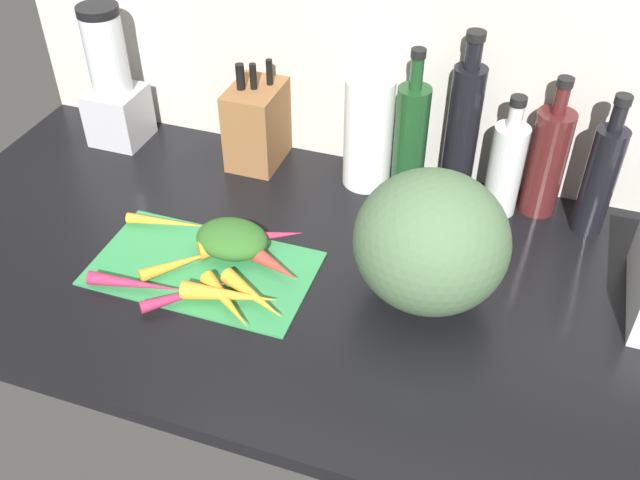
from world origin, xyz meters
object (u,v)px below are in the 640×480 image
Objects in this scene: carrot_5 at (136,284)px; carrot_9 at (230,295)px; carrot_4 at (227,301)px; bottle_4 at (600,178)px; carrot_8 at (188,294)px; knife_block at (259,122)px; carrot_0 at (228,245)px; carrot_3 at (180,263)px; carrot_7 at (254,296)px; bottle_1 at (463,129)px; winter_squash at (431,242)px; bottle_3 at (547,160)px; cutting_board at (203,268)px; carrot_6 at (260,236)px; carrot_1 at (166,222)px; blender_appliance at (113,86)px; paper_towel_roll at (368,133)px; bottle_2 at (505,167)px; bottle_0 at (410,140)px; carrot_2 at (272,264)px.

carrot_9 is at bearing 8.20° from carrot_5.
carrot_4 is 0.51× the size of bottle_4.
knife_block reaches higher than carrot_8.
carrot_0 is 0.72× the size of carrot_3.
carrot_7 is 0.42× the size of bottle_1.
winter_squash is at bearing 1.95° from carrot_0.
winter_squash is at bearing 23.56° from carrot_7.
cutting_board is at bearing -145.05° from bottle_3.
carrot_9 reaches higher than cutting_board.
carrot_0 is 0.65× the size of carrot_6.
carrot_9 is 0.48× the size of bottle_1.
blender_appliance is (-26.23, 27.02, 11.80)cm from carrot_1.
bottle_2 reaches higher than paper_towel_roll.
cutting_board is 2.54× the size of carrot_1.
carrot_1 is at bearing -103.65° from knife_block.
bottle_0 is 26.73cm from bottle_3.
bottle_2 is (36.12, 41.74, 8.04)cm from carrot_7.
paper_towel_roll is at bearing 58.42° from carrot_3.
winter_squash is at bearing 18.13° from carrot_5.
bottle_2 reaches higher than carrot_8.
bottle_4 is at bearing 24.32° from carrot_6.
carrot_8 is at bearing -145.45° from bottle_4.
carrot_2 is 16.07cm from carrot_8.
bottle_0 is at bearing -177.98° from bottle_2.
bottle_1 reaches higher than bottle_0.
carrot_6 is (7.58, 9.42, 2.18)cm from cutting_board.
carrot_5 is 0.60× the size of bottle_3.
bottle_4 is (27.01, -3.89, -3.21)cm from bottle_1.
bottle_0 is at bearing -172.08° from bottle_3.
blender_appliance is (-78.27, 28.88, 1.33)cm from winter_squash.
blender_appliance reaches higher than carrot_3.
winter_squash is at bearing -57.41° from paper_towel_roll.
carrot_1 is at bearing -160.55° from bottle_4.
carrot_3 is at bearing -131.89° from carrot_0.
carrot_3 is at bearing -163.68° from carrot_2.
carrot_2 is at bearing -117.51° from bottle_0.
bottle_3 is at bearing 31.54° from carrot_6.
knife_block is (-13.36, 46.78, 6.87)cm from carrot_4.
carrot_0 is at bearing 52.70° from carrot_5.
carrot_7 reaches higher than carrot_1.
carrot_0 is at bearing -77.54° from knife_block.
bottle_2 is at bearing -157.73° from bottle_3.
blender_appliance reaches higher than carrot_6.
bottle_3 is at bearing 45.84° from carrot_7.
carrot_1 is 1.09× the size of carrot_7.
carrot_2 is 16.86cm from carrot_3.
carrot_9 reaches higher than carrot_7.
bottle_4 is (104.20, 0.51, -1.70)cm from blender_appliance.
winter_squash is (31.35, 14.77, 10.13)cm from carrot_4.
bottle_4 is (9.99, -3.35, 0.33)cm from bottle_3.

